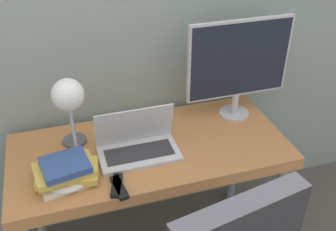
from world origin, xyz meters
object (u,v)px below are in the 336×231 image
Objects in this scene: monitor at (239,63)px; desk_lamp at (69,100)px; game_controller at (68,184)px; laptop at (138,144)px; book_stack at (66,171)px.

monitor is 0.87m from desk_lamp.
desk_lamp is at bearing 71.33° from game_controller.
laptop is 0.68× the size of monitor.
monitor is 3.56× the size of game_controller.
book_stack reaches higher than game_controller.
game_controller is at bearing -156.26° from laptop.
game_controller is at bearing -88.69° from book_stack.
monitor is at bearing 19.44° from game_controller.
laptop is 0.39m from desk_lamp.
book_stack is (-0.06, -0.13, -0.27)m from desk_lamp.
book_stack is at bearing -163.19° from monitor.
book_stack is 0.06m from game_controller.
desk_lamp is 0.36m from game_controller.
laptop is 2.42× the size of game_controller.
monitor is (0.58, 0.18, 0.26)m from laptop.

